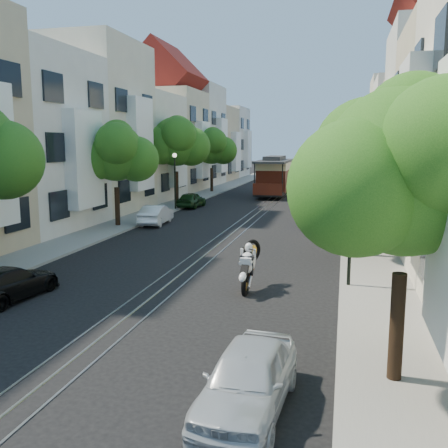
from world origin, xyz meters
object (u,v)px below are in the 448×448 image
Objects in this scene: tree_e_c at (365,150)px; tree_w_b at (116,154)px; lamp_east at (351,207)px; tree_w_c at (177,142)px; lamp_west at (175,173)px; parked_car_e_mid at (315,218)px; tree_e_d at (361,145)px; tree_e_b at (375,150)px; parked_car_w_mid at (156,215)px; parked_car_e_far at (338,197)px; parked_car_w_far at (192,200)px; sportbike_rider at (248,264)px; parked_car_w_near at (9,283)px; cable_car at (274,174)px; tree_e_a at (409,175)px; tree_w_d at (212,147)px; parked_car_e_near at (248,379)px.

tree_e_c is 1.04× the size of tree_w_b.
tree_w_c is at bearing 122.65° from lamp_east.
lamp_west is 12.01m from parked_car_e_mid.
tree_e_c is 0.95× the size of tree_e_d.
parked_car_w_mid is (-12.58, 6.51, -4.13)m from tree_e_b.
tree_e_d is at bearing 38.51° from parked_car_e_far.
tree_e_c reaches higher than parked_car_w_far.
lamp_west is at bearing 72.53° from parked_car_w_far.
tree_e_b is 1.87× the size of parked_car_w_far.
tree_e_d is at bearing -133.48° from parked_car_w_mid.
tree_e_c is at bearing 166.45° from parked_car_w_far.
tree_w_b is at bearing -157.18° from parked_car_e_mid.
tree_e_d is 3.20× the size of sportbike_rider.
tree_e_d reaches higher than parked_car_w_near.
lamp_east is at bearing 130.92° from parked_car_w_mid.
tree_e_a is at bearing -78.49° from cable_car.
tree_e_d reaches higher than parked_car_w_mid.
lamp_west is at bearing 171.51° from tree_e_c.
parked_car_e_far is 17.83m from parked_car_w_mid.
tree_w_c is at bearing -32.87° from parked_car_w_far.
tree_e_c reaches higher than sportbike_rider.
parked_car_w_far is at bearing 120.94° from lamp_east.
tree_e_c reaches higher than tree_e_a.
tree_e_c is 1.00× the size of tree_w_d.
tree_e_b is 1.81× the size of parked_car_w_mid.
tree_e_d reaches higher than tree_e_a.
lamp_east is (-0.96, -4.98, -1.89)m from tree_e_b.
tree_e_b is 1.03× the size of tree_w_d.
tree_w_c is at bearing 105.75° from lamp_west.
parked_car_w_far is (-8.53, 20.92, -0.33)m from sportbike_rider.
tree_e_b is 1.07× the size of tree_w_b.
parked_car_w_near is (-10.00, -29.49, -0.00)m from parked_car_e_far.
lamp_east is (-0.96, 7.02, -1.55)m from tree_e_a.
tree_w_b is 2.93× the size of sportbike_rider.
parked_car_w_mid is (-8.24, 12.56, -0.33)m from sportbike_rider.
parked_car_e_near is at bearing -93.26° from parked_car_e_far.
parked_car_w_mid is (0.98, -6.51, -2.24)m from lamp_west.
lamp_west is at bearing -146.50° from tree_e_d.
cable_car is at bearing 141.46° from parked_car_e_far.
tree_e_a is 32.89m from parked_car_e_far.
sportbike_rider is 31.51m from cable_car.
parked_car_w_far is at bearing 112.97° from parked_car_e_near.
parked_car_e_near is (4.90, -39.01, -1.42)m from cable_car.
lamp_east is at bearing -55.01° from lamp_west.
tree_e_d is 1.82× the size of parked_car_w_near.
tree_e_b is 1.69× the size of parked_car_e_far.
lamp_west is (-12.60, 18.00, 0.00)m from lamp_east.
parked_car_w_far is at bearing -92.45° from parked_car_w_mid.
sportbike_rider is 26.80m from parked_car_e_far.
cable_car is at bearing 107.08° from tree_e_b.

